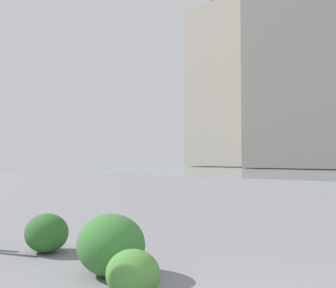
{
  "coord_description": "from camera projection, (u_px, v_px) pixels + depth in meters",
  "views": [
    {
      "loc": [
        -0.93,
        2.65,
        1.74
      ],
      "look_at": [
        5.99,
        -7.15,
        2.19
      ],
      "focal_mm": 38.63,
      "sensor_mm": 36.0,
      "label": 1
    }
  ],
  "objects": [
    {
      "name": "building_highrise",
      "position": [
        225.0,
        87.0,
        77.98
      ],
      "size": [
        13.69,
        10.89,
        36.3
      ],
      "color": "#B2A899",
      "rests_on": "ground"
    },
    {
      "name": "shrub_round",
      "position": [
        47.0,
        233.0,
        6.64
      ],
      "size": [
        0.83,
        0.75,
        0.71
      ],
      "color": "#2D6628",
      "rests_on": "ground"
    },
    {
      "name": "shrub_wide",
      "position": [
        133.0,
        274.0,
        4.46
      ],
      "size": [
        0.71,
        0.64,
        0.6
      ],
      "color": "#477F38",
      "rests_on": "ground"
    },
    {
      "name": "shrub_tall",
      "position": [
        111.0,
        245.0,
        5.35
      ],
      "size": [
        1.06,
        0.95,
        0.9
      ],
      "color": "#387533",
      "rests_on": "ground"
    },
    {
      "name": "building_annex",
      "position": [
        295.0,
        69.0,
        63.93
      ],
      "size": [
        15.8,
        10.89,
        34.8
      ],
      "color": "gray",
      "rests_on": "ground"
    }
  ]
}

